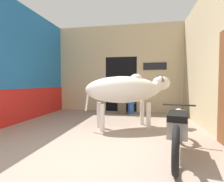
% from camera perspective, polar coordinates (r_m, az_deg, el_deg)
% --- Properties ---
extents(ground_plane, '(30.00, 30.00, 0.00)m').
position_cam_1_polar(ground_plane, '(2.83, -12.69, -21.02)').
color(ground_plane, gray).
extents(wall_left_shopfront, '(0.25, 4.56, 3.44)m').
position_cam_1_polar(wall_left_shopfront, '(5.90, -27.34, 7.46)').
color(wall_left_shopfront, '#236BAD').
rests_on(wall_left_shopfront, ground_plane).
extents(wall_back_with_doorway, '(4.96, 0.93, 3.44)m').
position_cam_1_polar(wall_back_with_doorway, '(7.28, 2.73, 5.28)').
color(wall_back_with_doorway, '#C6B289').
rests_on(wall_back_with_doorway, ground_plane).
extents(wall_right_with_door, '(0.22, 4.56, 3.44)m').
position_cam_1_polar(wall_right_with_door, '(4.89, 29.12, 8.90)').
color(wall_right_with_door, '#C6B289').
rests_on(wall_right_with_door, ground_plane).
extents(cow, '(2.26, 1.47, 1.37)m').
position_cam_1_polar(cow, '(4.42, 4.98, 0.45)').
color(cow, silver).
rests_on(cow, ground_plane).
extents(motorcycle_near, '(0.64, 1.99, 0.74)m').
position_cam_1_polar(motorcycle_near, '(3.02, 20.64, -11.16)').
color(motorcycle_near, black).
rests_on(motorcycle_near, ground_plane).
extents(shopkeeper_seated, '(0.43, 0.34, 1.23)m').
position_cam_1_polar(shopkeeper_seated, '(6.46, 3.40, -1.77)').
color(shopkeeper_seated, brown).
rests_on(shopkeeper_seated, ground_plane).
extents(plastic_stool, '(0.33, 0.33, 0.42)m').
position_cam_1_polar(plastic_stool, '(6.50, 6.17, -5.44)').
color(plastic_stool, '#2856B2').
rests_on(plastic_stool, ground_plane).
extents(bucket, '(0.26, 0.26, 0.26)m').
position_cam_1_polar(bucket, '(6.15, 21.45, -6.96)').
color(bucket, '#A8A8B2').
rests_on(bucket, ground_plane).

